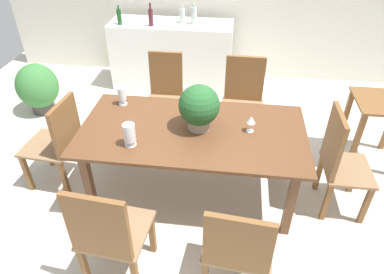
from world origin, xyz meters
The scene contains 19 objects.
ground_plane centered at (0.00, 0.00, 0.00)m, with size 7.04×7.04×0.00m, color beige.
dining_table centered at (0.00, -0.16, 0.67)m, with size 1.99×1.05×0.75m.
chair_far_left centered at (-0.45, 0.87, 0.54)m, with size 0.42×0.45×0.99m.
chair_near_left centered at (-0.46, -1.19, 0.54)m, with size 0.51×0.51×0.99m.
chair_near_right centered at (0.44, -1.18, 0.52)m, with size 0.52×0.49×0.92m.
chair_far_right centered at (0.45, 0.87, 0.54)m, with size 0.48×0.44×0.98m.
chair_head_end centered at (-1.29, -0.17, 0.52)m, with size 0.51×0.50×0.94m.
chair_foot_end centered at (1.29, -0.16, 0.56)m, with size 0.41×0.48×1.01m.
flower_centerpiece centered at (0.05, -0.13, 0.97)m, with size 0.35×0.35×0.41m.
crystal_vase_left centered at (-0.48, -0.45, 0.87)m, with size 0.10×0.10×0.20m.
crystal_vase_center_near centered at (-0.73, 0.19, 0.86)m, with size 0.08×0.08×0.18m.
wine_glass centered at (0.50, -0.12, 0.86)m, with size 0.08×0.08×0.15m.
kitchen_counter centered at (-0.59, 2.09, 0.47)m, with size 1.71×0.58×0.95m, color white.
wine_bottle_tall centered at (-1.26, 1.93, 1.05)m, with size 0.06×0.06×0.26m.
wine_bottle_amber centered at (-0.83, 1.93, 1.06)m, with size 0.06×0.06×0.30m.
wine_bottle_clear centered at (-0.27, 2.08, 1.06)m, with size 0.08×0.08×0.28m.
wine_bottle_dark centered at (-0.43, 2.11, 1.04)m, with size 0.08×0.08×0.25m.
side_table centered at (1.85, 0.58, 0.56)m, with size 0.57×0.56×0.75m.
potted_plant_floor centered at (-2.19, 1.11, 0.35)m, with size 0.53×0.53×0.67m.
Camera 1 is at (0.32, -2.70, 2.52)m, focal length 33.02 mm.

